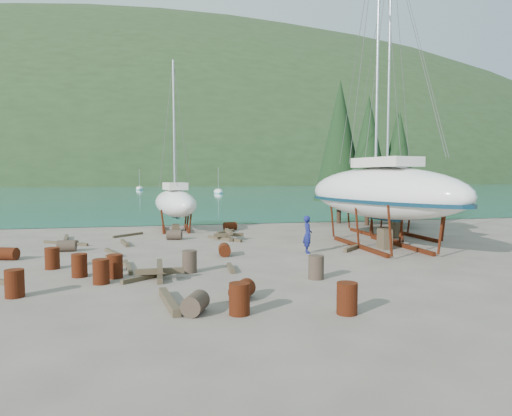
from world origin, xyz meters
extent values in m
plane|color=#63574E|center=(0.00, 0.00, 0.00)|extent=(600.00, 600.00, 0.00)
plane|color=#197780|center=(0.00, 315.00, 0.01)|extent=(700.00, 700.00, 0.00)
ellipsoid|color=#24361B|center=(0.00, 320.00, 0.00)|extent=(800.00, 360.00, 110.00)
cube|color=beige|center=(-60.00, 190.00, 2.00)|extent=(6.00, 5.00, 4.00)
cube|color=#A54C2D|center=(-60.00, 190.00, 4.80)|extent=(6.60, 5.60, 1.60)
cube|color=beige|center=(-20.00, 190.00, 2.00)|extent=(6.00, 5.00, 4.00)
cube|color=#A54C2D|center=(-20.00, 190.00, 4.80)|extent=(6.60, 5.60, 1.60)
cube|color=beige|center=(30.00, 190.00, 2.00)|extent=(6.00, 5.00, 4.00)
cube|color=#A54C2D|center=(30.00, 190.00, 4.80)|extent=(6.60, 5.60, 1.60)
cylinder|color=black|center=(12.50, 12.00, 0.80)|extent=(0.36, 0.36, 1.60)
cone|color=black|center=(12.50, 12.00, 5.80)|extent=(3.60, 3.60, 8.40)
cylinder|color=black|center=(14.00, 10.00, 0.68)|extent=(0.36, 0.36, 1.36)
cone|color=black|center=(14.00, 10.00, 4.93)|extent=(3.06, 3.06, 7.14)
cylinder|color=black|center=(11.00, 14.00, 0.92)|extent=(0.36, 0.36, 1.84)
cone|color=black|center=(11.00, 14.00, 6.67)|extent=(4.14, 4.14, 9.66)
cylinder|color=black|center=(15.50, 13.00, 0.72)|extent=(0.36, 0.36, 1.44)
cone|color=black|center=(15.50, 13.00, 5.22)|extent=(3.24, 3.24, 7.56)
ellipsoid|color=white|center=(10.00, 80.00, 0.38)|extent=(2.00, 5.00, 1.40)
cylinder|color=silver|center=(10.00, 80.00, 3.23)|extent=(0.08, 0.08, 5.00)
ellipsoid|color=white|center=(-8.00, 110.00, 0.38)|extent=(2.00, 5.00, 1.40)
cylinder|color=silver|center=(-8.00, 110.00, 3.23)|extent=(0.08, 0.08, 5.00)
ellipsoid|color=white|center=(8.25, 1.81, 2.92)|extent=(5.98, 12.13, 2.72)
cube|color=#0B293B|center=(8.25, 1.23, 2.01)|extent=(0.72, 2.10, 1.00)
cube|color=silver|center=(8.25, 1.23, 4.53)|extent=(2.62, 3.83, 0.50)
cylinder|color=silver|center=(8.25, 2.40, 11.37)|extent=(0.14, 0.14, 14.00)
cube|color=#5F2810|center=(7.06, 1.81, 0.10)|extent=(0.18, 6.41, 0.20)
cube|color=#5F2810|center=(9.44, 1.81, 0.10)|extent=(0.18, 6.41, 0.20)
cube|color=brown|center=(8.25, 1.23, 0.53)|extent=(0.50, 0.80, 1.06)
ellipsoid|color=white|center=(11.07, 5.75, 3.04)|extent=(7.00, 12.42, 2.82)
cube|color=#0B293B|center=(11.07, 5.15, 2.08)|extent=(0.90, 2.12, 1.00)
cube|color=silver|center=(11.07, 5.15, 4.70)|extent=(2.93, 4.00, 0.50)
cylinder|color=silver|center=(11.07, 6.35, 11.71)|extent=(0.14, 0.14, 14.32)
cube|color=#5F2810|center=(9.85, 5.75, 0.10)|extent=(0.18, 6.56, 0.20)
cube|color=#5F2810|center=(12.28, 5.75, 0.10)|extent=(0.18, 6.56, 0.20)
cube|color=brown|center=(11.07, 5.15, 0.56)|extent=(0.50, 0.80, 1.13)
ellipsoid|color=white|center=(-2.15, 11.94, 1.91)|extent=(3.74, 7.74, 1.91)
cube|color=#0B293B|center=(-2.15, 11.57, 1.41)|extent=(0.51, 1.36, 1.00)
cube|color=silver|center=(-2.15, 11.57, 3.12)|extent=(1.69, 2.44, 0.50)
cylinder|color=silver|center=(-2.15, 12.31, 7.42)|extent=(0.14, 0.14, 8.92)
cube|color=#5F2810|center=(-2.97, 11.94, 0.10)|extent=(0.18, 4.09, 0.20)
cube|color=#5F2810|center=(-1.34, 11.94, 0.10)|extent=(0.18, 4.09, 0.20)
cube|color=brown|center=(-2.15, 11.57, 0.23)|extent=(0.50, 0.80, 0.46)
imported|color=navy|center=(3.86, 0.82, 0.93)|extent=(0.52, 0.73, 1.86)
cylinder|color=#5F2810|center=(-7.83, -5.08, 0.44)|extent=(0.58, 0.58, 0.88)
cylinder|color=#2D2823|center=(-2.41, -8.03, 0.29)|extent=(0.88, 1.04, 0.58)
cylinder|color=#5F2810|center=(-10.08, 1.94, 0.29)|extent=(1.02, 0.84, 0.58)
cylinder|color=#5F2810|center=(-1.23, -8.37, 0.44)|extent=(0.58, 0.58, 0.88)
cylinder|color=#5F2810|center=(1.63, 11.15, 0.29)|extent=(0.97, 0.73, 0.58)
cylinder|color=#2D2823|center=(-2.18, -2.53, 0.44)|extent=(0.58, 0.58, 0.88)
cylinder|color=#5F2810|center=(-0.28, 0.93, 0.29)|extent=(0.67, 0.94, 0.58)
cylinder|color=#5F2810|center=(1.69, -8.95, 0.44)|extent=(0.58, 0.58, 0.88)
cylinder|color=#5F2810|center=(-7.65, -0.61, 0.44)|extent=(0.58, 0.58, 0.88)
cylinder|color=#2D2823|center=(-2.41, 7.08, 0.29)|extent=(0.99, 0.77, 0.58)
cylinder|color=#5F2810|center=(-6.31, -2.43, 0.44)|extent=(0.58, 0.58, 0.88)
cylinder|color=#5F2810|center=(-0.87, -6.85, 0.29)|extent=(0.96, 1.05, 0.58)
cylinder|color=#5F2810|center=(-5.38, -3.77, 0.44)|extent=(0.58, 0.58, 0.88)
cylinder|color=#5F2810|center=(-4.98, -2.90, 0.44)|extent=(0.58, 0.58, 0.88)
cylinder|color=#2D2823|center=(-7.90, 3.87, 0.29)|extent=(0.91, 0.62, 0.58)
cylinder|color=#2D2823|center=(2.33, -4.68, 0.44)|extent=(0.58, 0.58, 0.88)
cube|color=brown|center=(-5.23, 9.38, 0.07)|extent=(1.82, 1.80, 0.14)
cube|color=brown|center=(6.36, 1.17, 0.10)|extent=(1.42, 1.42, 0.19)
cube|color=brown|center=(-8.76, 8.40, 0.09)|extent=(0.57, 2.62, 0.19)
cube|color=brown|center=(-4.61, -1.23, 0.07)|extent=(0.52, 2.73, 0.15)
cube|color=brown|center=(-5.58, 2.55, 0.09)|extent=(0.93, 2.12, 0.17)
cube|color=brown|center=(-3.60, -3.21, 0.08)|extent=(2.23, 1.86, 0.16)
cube|color=brown|center=(1.02, 9.38, 0.10)|extent=(1.49, 1.69, 0.19)
cube|color=brown|center=(-0.51, -2.43, 0.09)|extent=(0.24, 1.51, 0.17)
cube|color=brown|center=(-5.19, 5.61, 0.09)|extent=(0.62, 2.01, 0.19)
cube|color=brown|center=(0.49, 6.22, 0.08)|extent=(1.77, 2.36, 0.16)
cube|color=brown|center=(-5.19, 0.34, 0.08)|extent=(1.24, 2.51, 0.15)
cube|color=brown|center=(-8.43, 6.41, 0.07)|extent=(2.65, 1.81, 0.15)
cube|color=brown|center=(-3.10, -7.00, 0.11)|extent=(0.58, 2.64, 0.23)
cube|color=brown|center=(-8.03, 5.82, 0.08)|extent=(0.44, 2.17, 0.16)
cube|color=brown|center=(-3.34, -3.47, 0.10)|extent=(0.20, 1.80, 0.20)
cube|color=brown|center=(-3.34, -3.47, 0.30)|extent=(1.80, 0.20, 0.20)
cube|color=brown|center=(-3.34, -3.47, 0.50)|extent=(0.20, 1.80, 0.20)
cube|color=brown|center=(0.77, 6.33, 0.10)|extent=(0.20, 1.80, 0.20)
cube|color=brown|center=(0.77, 6.33, 0.30)|extent=(1.80, 0.20, 0.20)
cube|color=brown|center=(0.77, 6.33, 0.50)|extent=(0.20, 1.80, 0.20)
camera|label=1|loc=(-3.42, -20.51, 3.81)|focal=32.00mm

